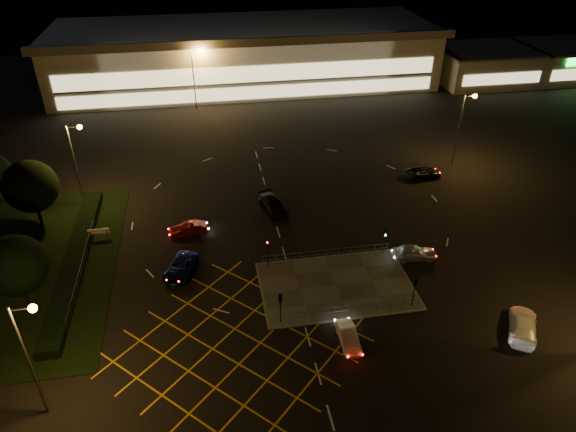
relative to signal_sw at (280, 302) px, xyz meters
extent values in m
plane|color=black|center=(4.00, 5.99, -2.37)|extent=(180.00, 180.00, 0.00)
cube|color=#4C4944|center=(6.00, 3.99, -2.31)|extent=(14.00, 9.00, 0.12)
cube|color=black|center=(-24.00, 11.99, -2.33)|extent=(18.00, 30.00, 0.08)
cube|color=black|center=(-19.00, 11.99, -1.87)|extent=(2.00, 26.00, 1.00)
cube|color=beige|center=(4.00, 67.99, 2.63)|extent=(70.00, 25.00, 10.00)
cube|color=slate|center=(4.00, 67.99, 7.83)|extent=(72.00, 26.50, 0.60)
cube|color=#FFEAA5|center=(4.00, 55.44, 2.63)|extent=(66.00, 0.20, 3.00)
cube|color=#FFEAA5|center=(4.00, 55.44, -0.57)|extent=(66.00, 0.20, 2.20)
cube|color=beige|center=(50.00, 59.99, 0.63)|extent=(18.00, 14.00, 6.00)
cube|color=slate|center=(50.00, 59.99, 3.78)|extent=(18.80, 14.80, 0.40)
cube|color=#FFEAA5|center=(50.00, 52.94, 0.23)|extent=(15.30, 0.20, 2.00)
cube|color=beige|center=(66.00, 59.99, 0.63)|extent=(14.00, 14.00, 6.00)
cube|color=slate|center=(66.00, 59.99, 3.78)|extent=(14.80, 14.80, 0.40)
cylinder|color=slate|center=(-18.00, -6.01, 2.63)|extent=(0.20, 0.20, 10.00)
cylinder|color=slate|center=(-17.30, -6.01, 7.43)|extent=(1.40, 0.12, 0.12)
sphere|color=orange|center=(-16.60, -6.01, 7.38)|extent=(0.56, 0.56, 0.56)
cylinder|color=slate|center=(-20.00, 23.99, 2.63)|extent=(0.20, 0.20, 10.00)
cylinder|color=slate|center=(-19.30, 23.99, 7.43)|extent=(1.40, 0.12, 0.12)
sphere|color=orange|center=(-18.60, 23.99, 7.38)|extent=(0.56, 0.56, 0.56)
cylinder|color=slate|center=(28.00, 25.99, 2.63)|extent=(0.20, 0.20, 10.00)
cylinder|color=slate|center=(28.70, 25.99, 7.43)|extent=(1.40, 0.12, 0.12)
sphere|color=orange|center=(29.40, 25.99, 7.38)|extent=(0.56, 0.56, 0.56)
cylinder|color=slate|center=(-6.00, 53.99, 2.63)|extent=(0.20, 0.20, 10.00)
cylinder|color=slate|center=(-5.30, 53.99, 7.43)|extent=(1.40, 0.12, 0.12)
sphere|color=orange|center=(-4.60, 53.99, 7.38)|extent=(0.56, 0.56, 0.56)
cylinder|color=slate|center=(34.00, 55.99, 2.63)|extent=(0.20, 0.20, 10.00)
cylinder|color=slate|center=(34.70, 55.99, 7.43)|extent=(1.40, 0.12, 0.12)
sphere|color=orange|center=(35.40, 55.99, 7.38)|extent=(0.56, 0.56, 0.56)
cylinder|color=black|center=(0.00, -0.01, -0.75)|extent=(0.10, 0.10, 3.00)
cube|color=black|center=(0.00, -0.01, 0.45)|extent=(0.28, 0.18, 0.90)
sphere|color=#19FF33|center=(0.00, 0.12, 0.45)|extent=(0.16, 0.16, 0.16)
cylinder|color=black|center=(12.00, -0.01, -0.75)|extent=(0.10, 0.10, 3.00)
cube|color=black|center=(12.00, -0.01, 0.45)|extent=(0.28, 0.18, 0.90)
sphere|color=#19FF33|center=(12.00, 0.12, 0.45)|extent=(0.16, 0.16, 0.16)
cylinder|color=black|center=(0.00, 7.99, -0.75)|extent=(0.10, 0.10, 3.00)
cube|color=black|center=(0.00, 7.99, 0.45)|extent=(0.28, 0.18, 0.90)
sphere|color=#FF0C0C|center=(0.00, 7.86, 0.45)|extent=(0.16, 0.16, 0.16)
cylinder|color=black|center=(12.00, 7.99, -0.75)|extent=(0.10, 0.10, 3.00)
cube|color=black|center=(12.00, 7.99, 0.45)|extent=(0.28, 0.18, 0.90)
sphere|color=#19FF33|center=(12.00, 7.86, 0.45)|extent=(0.16, 0.16, 0.16)
cylinder|color=black|center=(-24.00, 19.99, -0.93)|extent=(0.36, 0.36, 2.88)
sphere|color=black|center=(-24.00, 19.99, 2.59)|extent=(5.76, 5.76, 5.76)
cylinder|color=black|center=(-22.00, 5.99, -1.02)|extent=(0.36, 0.36, 2.70)
sphere|color=black|center=(-22.00, 5.99, 2.28)|extent=(5.40, 5.40, 5.40)
imported|color=silver|center=(5.16, -3.24, -1.72)|extent=(1.39, 3.92, 1.29)
imported|color=#0D1B50|center=(-8.54, 8.53, -1.67)|extent=(3.90, 5.50, 1.39)
imported|color=black|center=(2.11, 18.50, -1.59)|extent=(3.41, 5.75, 1.56)
imported|color=silver|center=(14.87, 6.83, -1.60)|extent=(4.68, 2.38, 1.53)
imported|color=maroon|center=(-7.71, 15.32, -1.70)|extent=(4.19, 1.92, 1.33)
imported|color=black|center=(22.68, 23.44, -1.69)|extent=(5.05, 2.60, 1.36)
imported|color=silver|center=(20.03, -4.58, -1.60)|extent=(4.61, 5.66, 1.54)
camera|label=1|loc=(-4.98, -32.36, 29.39)|focal=32.00mm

